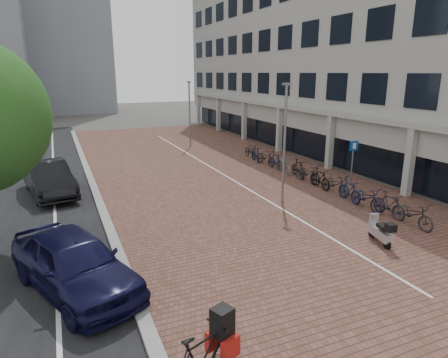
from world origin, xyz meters
TOP-DOWN VIEW (x-y plane):
  - ground at (0.00, 0.00)m, footprint 140.00×140.00m
  - plaza_brick at (2.00, 12.00)m, footprint 14.50×42.00m
  - street_asphalt at (-9.00, 12.00)m, footprint 8.00×50.00m
  - curb at (-5.10, 12.00)m, footprint 0.35×42.00m
  - lane_line at (-7.00, 12.00)m, footprint 0.12×44.00m
  - parking_line at (2.20, 12.00)m, footprint 0.10×30.00m
  - office_building at (12.97, 16.00)m, footprint 8.40×40.00m
  - car_navy at (-6.50, 1.19)m, footprint 3.72×5.33m
  - car_dark at (-7.16, 11.00)m, footprint 2.64×5.25m
  - scooter_front at (3.50, 0.26)m, footprint 0.78×1.48m
  - parking_sign at (7.50, 6.43)m, footprint 0.51×0.10m
  - lamp_near at (2.78, 5.60)m, footprint 0.12×0.12m
  - lamp_far at (3.22, 20.41)m, footprint 0.12×0.12m
  - bike_row at (5.76, 7.90)m, footprint 1.16×15.81m

SIDE VIEW (x-z plane):
  - ground at x=0.00m, z-range 0.00..0.00m
  - street_asphalt at x=-9.00m, z-range -0.01..0.02m
  - plaza_brick at x=2.00m, z-range -0.01..0.03m
  - lane_line at x=-7.00m, z-range 0.02..0.02m
  - parking_line at x=2.20m, z-range 0.03..0.04m
  - curb at x=-5.10m, z-range 0.00..0.14m
  - scooter_front at x=3.50m, z-range 0.00..0.97m
  - bike_row at x=5.76m, z-range 0.00..1.05m
  - car_dark at x=-7.16m, z-range 0.00..1.65m
  - car_navy at x=-6.50m, z-range 0.00..1.68m
  - parking_sign at x=7.50m, z-range 0.41..2.83m
  - lamp_far at x=3.22m, z-range 0.00..5.12m
  - lamp_near at x=2.78m, z-range 0.00..5.35m
  - office_building at x=12.97m, z-range 0.94..15.94m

